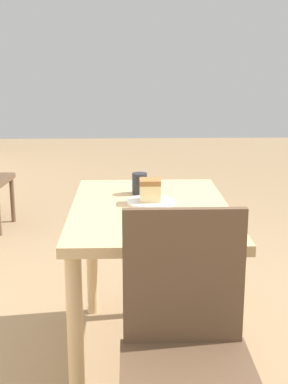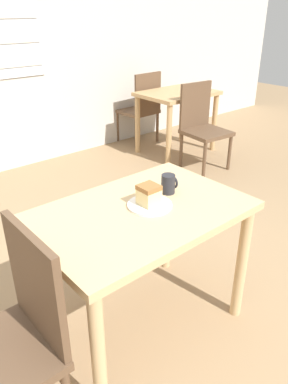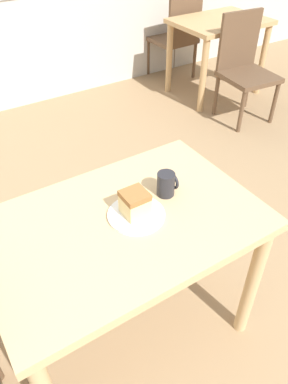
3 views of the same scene
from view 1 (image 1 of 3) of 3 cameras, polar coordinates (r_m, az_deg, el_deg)
The scene contains 6 objects.
ground_plane at distance 2.59m, azimuth 9.47°, elevation -17.80°, with size 14.00×14.00×0.00m, color #997A56.
dining_table_near at distance 2.36m, azimuth 0.66°, elevation -4.24°, with size 1.03×0.69×0.73m.
chair_near_window at distance 1.77m, azimuth 4.57°, elevation -16.07°, with size 0.43×0.43×0.89m.
plate at distance 2.37m, azimuth 0.76°, elevation -1.05°, with size 0.22×0.22×0.01m.
cake_slice at distance 2.36m, azimuth 0.66°, elevation 0.23°, with size 0.09×0.09×0.10m.
coffee_mug at distance 2.53m, azimuth -0.47°, elevation 0.93°, with size 0.08×0.07×0.10m.
Camera 1 is at (-2.15, 0.47, 1.37)m, focal length 50.00 mm.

